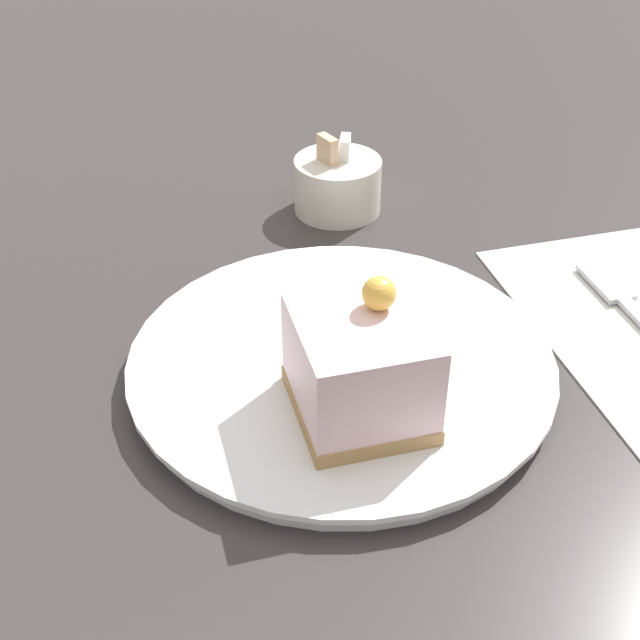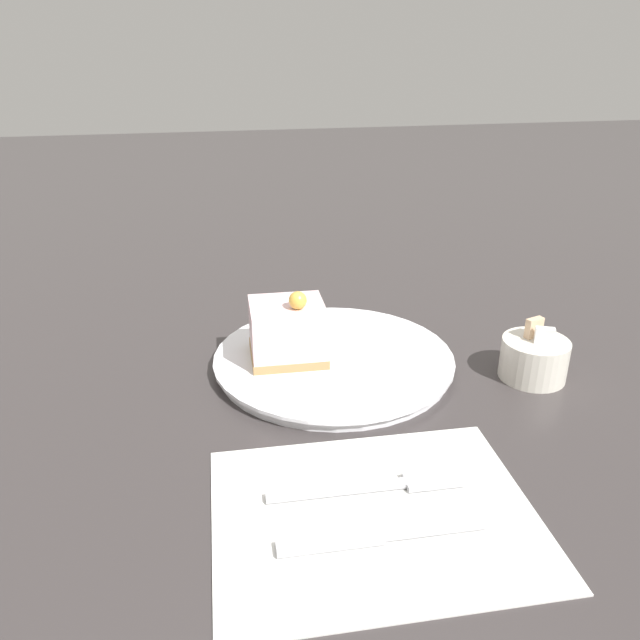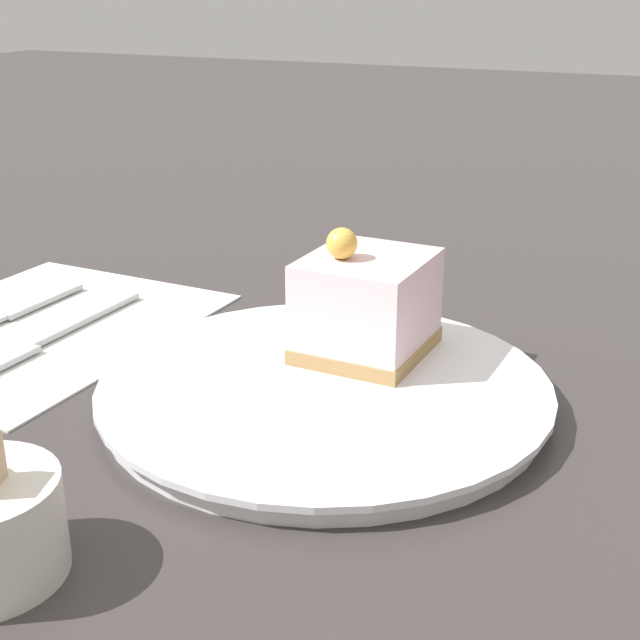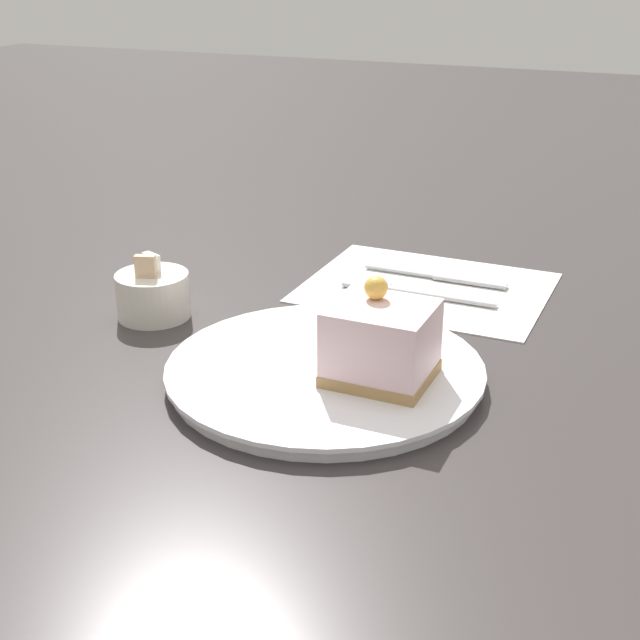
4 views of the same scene
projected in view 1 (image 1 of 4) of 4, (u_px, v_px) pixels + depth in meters
The scene contains 5 objects.
ground_plane at pixel (392, 386), 0.56m from camera, with size 4.00×4.00×0.00m, color #383333.
plate at pixel (341, 364), 0.57m from camera, with size 0.27×0.27×0.01m.
cake_slice at pixel (361, 366), 0.50m from camera, with size 0.08×0.08×0.08m.
fork at pixel (638, 315), 0.62m from camera, with size 0.02×0.17×0.00m.
sugar_bowl at pixel (337, 184), 0.74m from camera, with size 0.07×0.07×0.07m.
Camera 1 is at (-0.17, -0.40, 0.36)m, focal length 50.00 mm.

